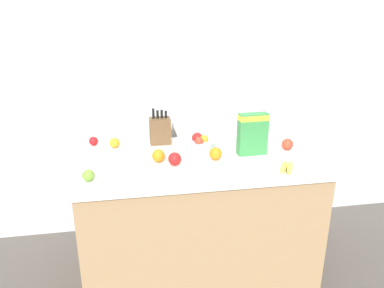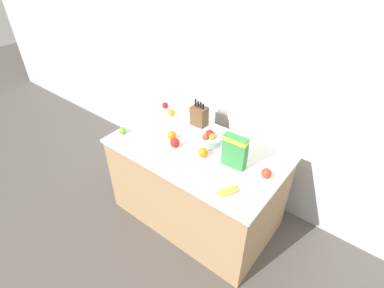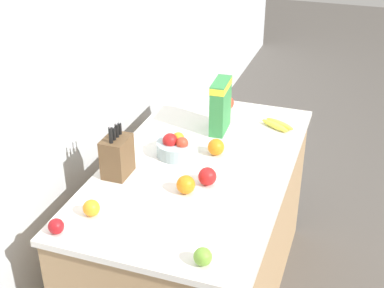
{
  "view_description": "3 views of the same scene",
  "coord_description": "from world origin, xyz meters",
  "px_view_note": "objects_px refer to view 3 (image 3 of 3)",
  "views": [
    {
      "loc": [
        -0.43,
        -2.26,
        1.8
      ],
      "look_at": [
        -0.05,
        -0.04,
        0.98
      ],
      "focal_mm": 35.0,
      "sensor_mm": 36.0,
      "label": 1
    },
    {
      "loc": [
        1.26,
        -1.66,
        2.45
      ],
      "look_at": [
        -0.02,
        -0.04,
        0.93
      ],
      "focal_mm": 28.0,
      "sensor_mm": 36.0,
      "label": 2
    },
    {
      "loc": [
        -2.12,
        -0.7,
        2.19
      ],
      "look_at": [
        -0.06,
        0.02,
        1.0
      ],
      "focal_mm": 50.0,
      "sensor_mm": 36.0,
      "label": 3
    }
  ],
  "objects_px": {
    "cereal_box": "(220,104)",
    "apple_front": "(207,176)",
    "orange_near_bowl": "(91,208)",
    "orange_mid_right": "(186,185)",
    "knife_block": "(117,156)",
    "banana_bunch": "(277,125)",
    "apple_leftmost": "(56,226)",
    "fruit_bowl": "(177,147)",
    "apple_rear": "(227,103)",
    "orange_mid_left": "(216,147)",
    "apple_by_knife_block": "(203,257)"
  },
  "relations": [
    {
      "from": "apple_leftmost",
      "to": "orange_mid_left",
      "type": "bearing_deg",
      "value": -27.19
    },
    {
      "from": "apple_front",
      "to": "orange_mid_left",
      "type": "relative_size",
      "value": 1.0
    },
    {
      "from": "apple_leftmost",
      "to": "apple_rear",
      "type": "relative_size",
      "value": 0.8
    },
    {
      "from": "apple_rear",
      "to": "orange_mid_left",
      "type": "distance_m",
      "value": 0.55
    },
    {
      "from": "apple_front",
      "to": "banana_bunch",
      "type": "bearing_deg",
      "value": -15.81
    },
    {
      "from": "orange_mid_right",
      "to": "apple_front",
      "type": "bearing_deg",
      "value": -35.67
    },
    {
      "from": "banana_bunch",
      "to": "orange_mid_right",
      "type": "relative_size",
      "value": 2.36
    },
    {
      "from": "cereal_box",
      "to": "orange_mid_left",
      "type": "xyz_separation_m",
      "value": [
        -0.27,
        -0.06,
        -0.11
      ]
    },
    {
      "from": "knife_block",
      "to": "orange_mid_right",
      "type": "height_order",
      "value": "knife_block"
    },
    {
      "from": "cereal_box",
      "to": "orange_near_bowl",
      "type": "relative_size",
      "value": 3.96
    },
    {
      "from": "apple_rear",
      "to": "orange_mid_left",
      "type": "bearing_deg",
      "value": -170.1
    },
    {
      "from": "apple_leftmost",
      "to": "cereal_box",
      "type": "bearing_deg",
      "value": -18.4
    },
    {
      "from": "apple_front",
      "to": "apple_leftmost",
      "type": "relative_size",
      "value": 1.31
    },
    {
      "from": "cereal_box",
      "to": "apple_rear",
      "type": "bearing_deg",
      "value": 4.6
    },
    {
      "from": "cereal_box",
      "to": "orange_near_bowl",
      "type": "bearing_deg",
      "value": 160.06
    },
    {
      "from": "apple_by_knife_block",
      "to": "apple_rear",
      "type": "relative_size",
      "value": 0.87
    },
    {
      "from": "fruit_bowl",
      "to": "orange_near_bowl",
      "type": "bearing_deg",
      "value": 165.18
    },
    {
      "from": "orange_near_bowl",
      "to": "orange_mid_right",
      "type": "xyz_separation_m",
      "value": [
        0.29,
        -0.31,
        0.01
      ]
    },
    {
      "from": "orange_mid_right",
      "to": "apple_by_knife_block",
      "type": "bearing_deg",
      "value": -152.82
    },
    {
      "from": "fruit_bowl",
      "to": "apple_rear",
      "type": "height_order",
      "value": "fruit_bowl"
    },
    {
      "from": "apple_front",
      "to": "orange_near_bowl",
      "type": "relative_size",
      "value": 1.17
    },
    {
      "from": "orange_near_bowl",
      "to": "orange_mid_left",
      "type": "height_order",
      "value": "orange_mid_left"
    },
    {
      "from": "banana_bunch",
      "to": "apple_front",
      "type": "height_order",
      "value": "apple_front"
    },
    {
      "from": "apple_leftmost",
      "to": "orange_near_bowl",
      "type": "bearing_deg",
      "value": -26.39
    },
    {
      "from": "cereal_box",
      "to": "apple_leftmost",
      "type": "relative_size",
      "value": 4.43
    },
    {
      "from": "fruit_bowl",
      "to": "orange_near_bowl",
      "type": "relative_size",
      "value": 2.87
    },
    {
      "from": "banana_bunch",
      "to": "apple_leftmost",
      "type": "xyz_separation_m",
      "value": [
        -1.2,
        0.65,
        0.01
      ]
    },
    {
      "from": "apple_by_knife_block",
      "to": "apple_leftmost",
      "type": "height_order",
      "value": "apple_by_knife_block"
    },
    {
      "from": "fruit_bowl",
      "to": "orange_mid_right",
      "type": "height_order",
      "value": "fruit_bowl"
    },
    {
      "from": "knife_block",
      "to": "fruit_bowl",
      "type": "bearing_deg",
      "value": -36.8
    },
    {
      "from": "fruit_bowl",
      "to": "orange_mid_right",
      "type": "distance_m",
      "value": 0.34
    },
    {
      "from": "orange_mid_left",
      "to": "apple_front",
      "type": "bearing_deg",
      "value": -171.23
    },
    {
      "from": "apple_front",
      "to": "apple_leftmost",
      "type": "bearing_deg",
      "value": 139.37
    },
    {
      "from": "orange_near_bowl",
      "to": "orange_mid_right",
      "type": "height_order",
      "value": "orange_mid_right"
    },
    {
      "from": "orange_near_bowl",
      "to": "banana_bunch",
      "type": "bearing_deg",
      "value": -28.53
    },
    {
      "from": "knife_block",
      "to": "orange_mid_right",
      "type": "distance_m",
      "value": 0.36
    },
    {
      "from": "cereal_box",
      "to": "apple_rear",
      "type": "height_order",
      "value": "cereal_box"
    },
    {
      "from": "apple_front",
      "to": "fruit_bowl",
      "type": "bearing_deg",
      "value": 47.18
    },
    {
      "from": "knife_block",
      "to": "apple_leftmost",
      "type": "relative_size",
      "value": 4.59
    },
    {
      "from": "orange_mid_left",
      "to": "fruit_bowl",
      "type": "bearing_deg",
      "value": 109.65
    },
    {
      "from": "knife_block",
      "to": "cereal_box",
      "type": "relative_size",
      "value": 1.04
    },
    {
      "from": "orange_mid_right",
      "to": "orange_mid_left",
      "type": "relative_size",
      "value": 1.01
    },
    {
      "from": "cereal_box",
      "to": "apple_front",
      "type": "height_order",
      "value": "cereal_box"
    },
    {
      "from": "apple_rear",
      "to": "apple_leftmost",
      "type": "bearing_deg",
      "value": 166.59
    },
    {
      "from": "knife_block",
      "to": "orange_mid_left",
      "type": "bearing_deg",
      "value": -49.22
    },
    {
      "from": "orange_mid_left",
      "to": "apple_by_knife_block",
      "type": "bearing_deg",
      "value": -166.54
    },
    {
      "from": "knife_block",
      "to": "apple_front",
      "type": "xyz_separation_m",
      "value": [
        0.05,
        -0.42,
        -0.06
      ]
    },
    {
      "from": "orange_near_bowl",
      "to": "apple_leftmost",
      "type": "bearing_deg",
      "value": 153.61
    },
    {
      "from": "banana_bunch",
      "to": "orange_mid_right",
      "type": "bearing_deg",
      "value": 161.34
    },
    {
      "from": "banana_bunch",
      "to": "apple_leftmost",
      "type": "bearing_deg",
      "value": 151.73
    }
  ]
}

